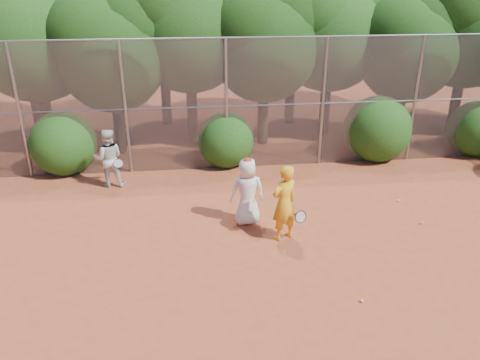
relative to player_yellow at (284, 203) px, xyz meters
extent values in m
plane|color=brown|center=(0.11, -1.50, -0.92)|extent=(80.00, 80.00, 0.00)
cylinder|color=gray|center=(-6.89, 4.50, 1.08)|extent=(0.09, 0.09, 4.00)
cylinder|color=gray|center=(-3.89, 4.50, 1.08)|extent=(0.09, 0.09, 4.00)
cylinder|color=gray|center=(-0.89, 4.50, 1.08)|extent=(0.09, 0.09, 4.00)
cylinder|color=gray|center=(2.11, 4.50, 1.08)|extent=(0.09, 0.09, 4.00)
cylinder|color=gray|center=(5.11, 4.50, 1.08)|extent=(0.09, 0.09, 4.00)
cylinder|color=gray|center=(0.11, 4.50, 3.08)|extent=(20.00, 0.05, 0.05)
cylinder|color=gray|center=(0.11, 4.50, 1.08)|extent=(20.00, 0.04, 0.04)
cube|color=slate|center=(0.11, 4.50, 1.08)|extent=(20.00, 0.02, 4.00)
cylinder|color=black|center=(-6.89, 7.00, 0.34)|extent=(0.38, 0.38, 2.52)
sphere|color=#174010|center=(-6.89, 7.00, 2.81)|extent=(4.03, 4.03, 4.03)
sphere|color=#174010|center=(-6.09, 7.40, 3.82)|extent=(3.23, 3.23, 3.23)
sphere|color=#174010|center=(-7.60, 6.69, 3.62)|extent=(3.02, 3.02, 3.02)
cylinder|color=black|center=(-4.39, 6.30, 0.17)|extent=(0.36, 0.36, 2.17)
sphere|color=black|center=(-4.39, 6.30, 2.29)|extent=(3.47, 3.47, 3.47)
sphere|color=black|center=(-3.70, 6.64, 3.16)|extent=(2.78, 2.78, 2.78)
sphere|color=black|center=(-5.00, 6.04, 2.99)|extent=(2.60, 2.60, 2.60)
cylinder|color=black|center=(-1.89, 7.30, 0.41)|extent=(0.39, 0.39, 2.66)
sphere|color=#174010|center=(-1.89, 7.30, 3.02)|extent=(4.26, 4.26, 4.26)
sphere|color=#174010|center=(-2.64, 6.98, 3.87)|extent=(3.19, 3.19, 3.19)
cylinder|color=black|center=(0.61, 6.70, 0.22)|extent=(0.37, 0.37, 2.27)
sphere|color=black|center=(0.61, 6.70, 2.45)|extent=(3.64, 3.64, 3.64)
sphere|color=black|center=(1.34, 7.06, 3.36)|extent=(2.91, 2.91, 2.91)
sphere|color=black|center=(-0.03, 6.42, 3.18)|extent=(2.73, 2.73, 2.73)
cylinder|color=black|center=(3.11, 7.50, 0.31)|extent=(0.38, 0.38, 2.45)
sphere|color=#174010|center=(3.11, 7.50, 2.71)|extent=(3.92, 3.92, 3.92)
sphere|color=#174010|center=(3.89, 7.89, 3.69)|extent=(3.14, 3.14, 3.14)
sphere|color=#174010|center=(2.42, 7.20, 3.49)|extent=(2.94, 2.94, 2.94)
cylinder|color=black|center=(5.61, 6.50, 0.13)|extent=(0.36, 0.36, 2.10)
sphere|color=black|center=(5.61, 6.50, 2.19)|extent=(3.36, 3.36, 3.36)
sphere|color=black|center=(6.28, 6.83, 3.03)|extent=(2.69, 2.69, 2.69)
sphere|color=black|center=(5.02, 6.24, 2.86)|extent=(2.52, 2.52, 2.52)
cylinder|color=black|center=(8.11, 7.10, 0.38)|extent=(0.39, 0.39, 2.59)
sphere|color=#174010|center=(8.11, 7.10, 2.92)|extent=(4.14, 4.14, 4.14)
sphere|color=#174010|center=(7.38, 6.79, 3.74)|extent=(3.11, 3.11, 3.11)
cylinder|color=black|center=(-7.89, 9.30, 0.39)|extent=(0.39, 0.39, 2.62)
sphere|color=#174010|center=(-7.89, 9.30, 2.97)|extent=(4.20, 4.20, 4.20)
cylinder|color=black|center=(-2.89, 9.50, 0.48)|extent=(0.40, 0.40, 2.80)
sphere|color=#174010|center=(-2.89, 9.50, 3.23)|extent=(4.48, 4.48, 4.48)
cylinder|color=black|center=(2.11, 9.10, 0.34)|extent=(0.38, 0.38, 2.52)
sphere|color=#174010|center=(2.11, 9.10, 2.81)|extent=(4.03, 4.03, 4.03)
sphere|color=#174010|center=(2.91, 9.50, 3.82)|extent=(3.23, 3.23, 3.23)
sphere|color=#174010|center=(1.40, 8.79, 3.62)|extent=(3.02, 3.02, 3.02)
cylinder|color=black|center=(6.61, 9.70, 0.45)|extent=(0.40, 0.40, 2.73)
sphere|color=#174010|center=(6.61, 9.70, 3.12)|extent=(4.37, 4.37, 4.37)
sphere|color=#174010|center=(-5.89, 4.80, 0.08)|extent=(2.00, 2.00, 2.00)
sphere|color=#174010|center=(-0.89, 4.80, -0.02)|extent=(1.80, 1.80, 1.80)
sphere|color=#174010|center=(4.11, 4.80, 0.18)|extent=(2.20, 2.20, 2.20)
sphere|color=#174010|center=(7.61, 4.80, 0.03)|extent=(1.90, 1.90, 1.90)
imported|color=gold|center=(0.00, 0.00, 0.00)|extent=(0.80, 0.70, 1.84)
torus|color=black|center=(0.35, -0.20, -0.27)|extent=(0.32, 0.18, 0.30)
cylinder|color=black|center=(0.28, 0.01, -0.32)|extent=(0.12, 0.28, 0.09)
imported|color=silver|center=(-0.73, 0.84, -0.07)|extent=(0.86, 0.59, 1.70)
ellipsoid|color=#AE2718|center=(-0.73, 0.84, 0.74)|extent=(0.22, 0.22, 0.13)
sphere|color=yellow|center=(-0.43, 0.64, -0.07)|extent=(0.07, 0.07, 0.07)
imported|color=silver|center=(-4.38, 3.51, -0.06)|extent=(0.86, 0.69, 1.71)
torus|color=black|center=(-4.08, 3.21, -0.12)|extent=(0.32, 0.27, 0.22)
cylinder|color=black|center=(-4.09, 3.35, -0.28)|extent=(0.05, 0.21, 0.23)
sphere|color=yellow|center=(3.55, 0.24, -0.88)|extent=(0.07, 0.07, 0.07)
sphere|color=yellow|center=(3.50, 1.49, -0.88)|extent=(0.07, 0.07, 0.07)
sphere|color=yellow|center=(1.02, -2.48, -0.88)|extent=(0.07, 0.07, 0.07)
sphere|color=yellow|center=(4.62, 2.99, -0.88)|extent=(0.07, 0.07, 0.07)
camera|label=1|loc=(-2.11, -9.29, 4.79)|focal=35.00mm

